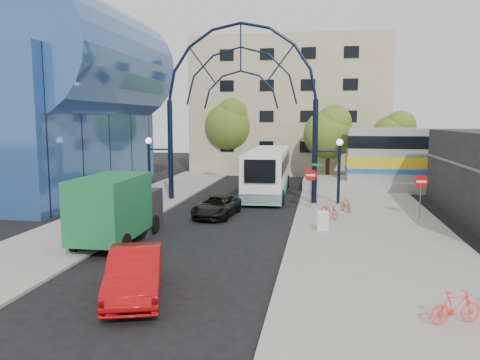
% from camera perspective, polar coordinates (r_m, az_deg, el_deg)
% --- Properties ---
extents(ground, '(120.00, 120.00, 0.00)m').
position_cam_1_polar(ground, '(19.10, -7.26, -9.99)').
color(ground, black).
rests_on(ground, ground).
extents(sidewalk_east, '(8.00, 56.00, 0.12)m').
position_cam_1_polar(sidewalk_east, '(22.26, 16.30, -7.54)').
color(sidewalk_east, gray).
rests_on(sidewalk_east, ground).
extents(plaza_west, '(5.00, 50.00, 0.12)m').
position_cam_1_polar(plaza_west, '(26.87, -16.80, -5.01)').
color(plaza_west, gray).
rests_on(plaza_west, ground).
extents(gateway_arch, '(13.64, 0.44, 12.10)m').
position_cam_1_polar(gateway_arch, '(31.99, 0.09, 12.54)').
color(gateway_arch, black).
rests_on(gateway_arch, ground).
extents(stop_sign, '(0.80, 0.07, 2.50)m').
position_cam_1_polar(stop_sign, '(29.63, 8.60, 0.15)').
color(stop_sign, slate).
rests_on(stop_sign, sidewalk_east).
extents(do_not_enter_sign, '(0.76, 0.07, 2.48)m').
position_cam_1_polar(do_not_enter_sign, '(28.19, 21.19, -0.67)').
color(do_not_enter_sign, slate).
rests_on(do_not_enter_sign, sidewalk_east).
extents(street_name_sign, '(0.70, 0.70, 2.80)m').
position_cam_1_polar(street_name_sign, '(30.20, 9.39, 0.53)').
color(street_name_sign, slate).
rests_on(street_name_sign, sidewalk_east).
extents(sandwich_board, '(0.55, 0.61, 0.99)m').
position_cam_1_polar(sandwich_board, '(23.89, 10.10, -4.66)').
color(sandwich_board, white).
rests_on(sandwich_board, sidewalk_east).
extents(transit_hall, '(16.50, 18.00, 14.50)m').
position_cam_1_polar(transit_hall, '(38.49, -22.95, 8.32)').
color(transit_hall, '#325899').
rests_on(transit_hall, ground).
extents(apartment_block, '(20.00, 12.10, 14.00)m').
position_cam_1_polar(apartment_block, '(52.49, 6.25, 8.79)').
color(apartment_block, tan).
rests_on(apartment_block, ground).
extents(tree_north_a, '(4.48, 4.48, 7.00)m').
position_cam_1_polar(tree_north_a, '(43.34, 10.89, 5.83)').
color(tree_north_a, '#382314').
rests_on(tree_north_a, ground).
extents(tree_north_b, '(5.12, 5.12, 8.00)m').
position_cam_1_polar(tree_north_b, '(48.23, -1.21, 6.89)').
color(tree_north_b, '#382314').
rests_on(tree_north_b, ground).
extents(tree_north_c, '(4.16, 4.16, 6.50)m').
position_cam_1_polar(tree_north_c, '(45.83, 18.39, 5.25)').
color(tree_north_c, '#382314').
rests_on(tree_north_c, ground).
extents(city_bus, '(3.23, 12.45, 3.39)m').
position_cam_1_polar(city_bus, '(35.73, 3.43, 1.10)').
color(city_bus, white).
rests_on(city_bus, ground).
extents(green_truck, '(2.57, 6.35, 3.17)m').
position_cam_1_polar(green_truck, '(22.44, -14.63, -3.38)').
color(green_truck, black).
rests_on(green_truck, ground).
extents(black_suv, '(2.40, 4.60, 1.24)m').
position_cam_1_polar(black_suv, '(27.59, -2.85, -3.20)').
color(black_suv, black).
rests_on(black_suv, ground).
extents(red_sedan, '(3.00, 4.96, 1.54)m').
position_cam_1_polar(red_sedan, '(15.74, -12.66, -10.98)').
color(red_sedan, '#AD0A0D').
rests_on(red_sedan, ground).
extents(bike_near_a, '(1.41, 1.77, 0.90)m').
position_cam_1_polar(bike_near_a, '(27.08, 10.90, -3.63)').
color(bike_near_a, red).
rests_on(bike_near_a, sidewalk_east).
extents(bike_near_b, '(0.92, 1.53, 0.89)m').
position_cam_1_polar(bike_near_b, '(29.07, 12.78, -2.94)').
color(bike_near_b, '#D06129').
rests_on(bike_near_b, sidewalk_east).
extents(bike_far_b, '(1.60, 0.96, 0.93)m').
position_cam_1_polar(bike_far_b, '(14.51, 24.80, -13.90)').
color(bike_far_b, '#FF3F33').
rests_on(bike_far_b, sidewalk_east).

